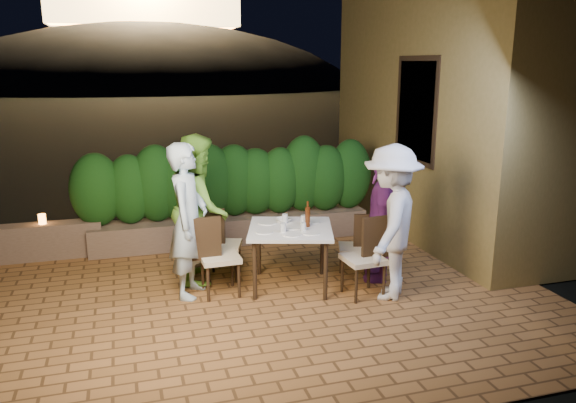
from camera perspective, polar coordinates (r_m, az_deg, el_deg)
name	(u,v)px	position (r m, az deg, el deg)	size (l,w,h in m)	color
ground	(255,304)	(6.57, -3.42, -10.32)	(400.00, 400.00, 0.00)	black
terrace_floor	(245,292)	(7.04, -4.36, -9.11)	(7.00, 6.00, 0.15)	brown
building_wall	(448,74)	(9.27, 15.98, 12.32)	(1.60, 5.00, 5.00)	olive
window_pane	(418,110)	(8.47, 13.05, 9.00)	(0.08, 1.00, 1.40)	black
window_frame	(417,111)	(8.46, 12.99, 9.00)	(0.06, 1.15, 1.55)	black
planter	(233,229)	(8.65, -5.65, -2.78)	(4.20, 0.55, 0.40)	brown
hedge	(231,181)	(8.46, -5.77, 2.09)	(4.00, 0.70, 1.10)	#143E10
parapet	(19,243)	(8.62, -25.67, -3.84)	(2.20, 0.30, 0.50)	brown
hill	(151,123)	(66.26, -13.76, 7.77)	(52.00, 40.00, 22.00)	black
dining_table	(290,257)	(6.86, 0.24, -5.67)	(0.99, 0.99, 0.75)	white
plate_nw	(264,232)	(6.56, -2.45, -3.10)	(0.20, 0.20, 0.01)	white
plate_sw	(267,223)	(6.93, -2.12, -2.17)	(0.23, 0.23, 0.01)	white
plate_ne	(311,233)	(6.52, 2.34, -3.20)	(0.21, 0.21, 0.01)	white
plate_se	(312,222)	(6.98, 2.42, -2.05)	(0.21, 0.21, 0.01)	white
plate_centre	(292,227)	(6.75, 0.36, -2.60)	(0.24, 0.24, 0.01)	white
plate_front	(292,234)	(6.46, 0.40, -3.36)	(0.22, 0.22, 0.01)	white
glass_nw	(283,228)	(6.55, -0.48, -2.68)	(0.06, 0.06, 0.11)	silver
glass_sw	(285,219)	(6.91, -0.31, -1.76)	(0.07, 0.07, 0.12)	silver
glass_ne	(303,227)	(6.60, 1.58, -2.59)	(0.06, 0.06, 0.10)	silver
glass_se	(303,220)	(6.87, 1.57, -1.88)	(0.07, 0.07, 0.11)	silver
beer_bottle	(308,214)	(6.75, 2.01, -1.28)	(0.06, 0.06, 0.31)	#461F0B
bowl	(283,220)	(6.99, -0.47, -1.87)	(0.18, 0.18, 0.05)	white
chair_left_front	(220,256)	(6.65, -6.94, -5.48)	(0.44, 0.44, 0.96)	black
chair_left_back	(224,244)	(7.16, -6.54, -4.26)	(0.42, 0.42, 0.91)	black
chair_right_front	(363,257)	(6.62, 7.68, -5.63)	(0.44, 0.44, 0.95)	black
chair_right_back	(355,246)	(7.15, 6.79, -4.56)	(0.39, 0.39, 0.84)	black
diner_blue	(188,221)	(6.57, -10.08, -1.92)	(0.66, 0.43, 1.81)	#ACCADD
diner_green	(199,208)	(7.07, -9.02, -0.62)	(0.90, 0.70, 1.84)	#75BE3B
diner_white	(391,223)	(6.52, 10.45, -2.12)	(1.16, 0.67, 1.80)	silver
diner_purple	(382,217)	(7.06, 9.50, -1.58)	(0.95, 0.40, 1.62)	#70287A
parapet_lamp	(42,219)	(8.49, -23.71, -1.65)	(0.10, 0.10, 0.14)	orange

